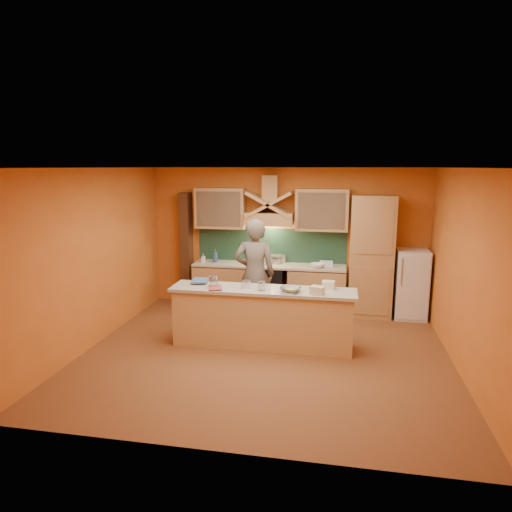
% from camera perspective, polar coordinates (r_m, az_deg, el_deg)
% --- Properties ---
extents(floor, '(5.50, 5.00, 0.01)m').
position_cam_1_polar(floor, '(7.15, 1.20, -12.09)').
color(floor, brown).
rests_on(floor, ground).
extents(ceiling, '(5.50, 5.00, 0.01)m').
position_cam_1_polar(ceiling, '(6.57, 1.30, 10.98)').
color(ceiling, white).
rests_on(ceiling, wall_back).
extents(wall_back, '(5.50, 0.02, 2.80)m').
position_cam_1_polar(wall_back, '(9.15, 3.80, 2.21)').
color(wall_back, orange).
rests_on(wall_back, floor).
extents(wall_front, '(5.50, 0.02, 2.80)m').
position_cam_1_polar(wall_front, '(4.36, -4.17, -7.90)').
color(wall_front, orange).
rests_on(wall_front, floor).
extents(wall_left, '(0.02, 5.00, 2.80)m').
position_cam_1_polar(wall_left, '(7.65, -19.52, -0.19)').
color(wall_left, orange).
rests_on(wall_left, floor).
extents(wall_right, '(0.02, 5.00, 2.80)m').
position_cam_1_polar(wall_right, '(6.84, 24.61, -1.85)').
color(wall_right, orange).
rests_on(wall_right, floor).
extents(base_cabinet_left, '(1.10, 0.60, 0.86)m').
position_cam_1_polar(base_cabinet_left, '(9.30, -4.19, -3.77)').
color(base_cabinet_left, tan).
rests_on(base_cabinet_left, floor).
extents(base_cabinet_right, '(1.10, 0.60, 0.86)m').
position_cam_1_polar(base_cabinet_right, '(9.01, 7.61, -4.32)').
color(base_cabinet_right, tan).
rests_on(base_cabinet_right, floor).
extents(counter_top, '(3.00, 0.62, 0.04)m').
position_cam_1_polar(counter_top, '(8.99, 1.63, -1.18)').
color(counter_top, beige).
rests_on(counter_top, base_cabinet_left).
extents(stove, '(0.60, 0.58, 0.90)m').
position_cam_1_polar(stove, '(9.10, 1.61, -3.95)').
color(stove, black).
rests_on(stove, floor).
extents(backsplash, '(3.00, 0.03, 0.70)m').
position_cam_1_polar(backsplash, '(9.20, 1.92, 1.33)').
color(backsplash, '#193729').
rests_on(backsplash, wall_back).
extents(range_hood, '(0.92, 0.50, 0.24)m').
position_cam_1_polar(range_hood, '(8.89, 1.71, 4.69)').
color(range_hood, tan).
rests_on(range_hood, wall_back).
extents(hood_chimney, '(0.30, 0.30, 0.50)m').
position_cam_1_polar(hood_chimney, '(8.94, 1.84, 8.46)').
color(hood_chimney, tan).
rests_on(hood_chimney, wall_back).
extents(upper_cabinet_left, '(1.00, 0.35, 0.80)m').
position_cam_1_polar(upper_cabinet_left, '(9.15, -4.44, 5.98)').
color(upper_cabinet_left, tan).
rests_on(upper_cabinet_left, wall_back).
extents(upper_cabinet_right, '(1.00, 0.35, 0.80)m').
position_cam_1_polar(upper_cabinet_right, '(8.85, 8.24, 5.72)').
color(upper_cabinet_right, tan).
rests_on(upper_cabinet_right, wall_back).
extents(pantry_column, '(0.80, 0.60, 2.30)m').
position_cam_1_polar(pantry_column, '(8.86, 14.20, -0.06)').
color(pantry_column, tan).
rests_on(pantry_column, floor).
extents(fridge, '(0.58, 0.60, 1.30)m').
position_cam_1_polar(fridge, '(9.05, 18.80, -3.33)').
color(fridge, white).
rests_on(fridge, floor).
extents(trim_column_left, '(0.20, 0.30, 2.30)m').
position_cam_1_polar(trim_column_left, '(9.51, -8.69, 0.91)').
color(trim_column_left, '#472816').
rests_on(trim_column_left, floor).
extents(island_body, '(2.80, 0.55, 0.88)m').
position_cam_1_polar(island_body, '(7.28, 0.82, -7.93)').
color(island_body, '#E0B272').
rests_on(island_body, floor).
extents(island_top, '(2.90, 0.62, 0.05)m').
position_cam_1_polar(island_top, '(7.14, 0.83, -4.29)').
color(island_top, beige).
rests_on(island_top, island_body).
extents(person, '(0.78, 0.59, 1.94)m').
position_cam_1_polar(person, '(7.96, -0.17, -2.27)').
color(person, '#70665B').
rests_on(person, floor).
extents(pot_large, '(0.28, 0.28, 0.15)m').
position_cam_1_polar(pot_large, '(8.89, 0.56, -0.84)').
color(pot_large, '#B0B0B7').
rests_on(pot_large, stove).
extents(pot_small, '(0.25, 0.25, 0.14)m').
position_cam_1_polar(pot_small, '(9.07, 2.47, -0.62)').
color(pot_small, '#B3B2BA').
rests_on(pot_small, stove).
extents(soap_bottle_a, '(0.09, 0.09, 0.17)m').
position_cam_1_polar(soap_bottle_a, '(9.23, -6.60, -0.26)').
color(soap_bottle_a, silver).
rests_on(soap_bottle_a, counter_top).
extents(soap_bottle_b, '(0.10, 0.11, 0.26)m').
position_cam_1_polar(soap_bottle_b, '(9.22, -5.11, 0.05)').
color(soap_bottle_b, '#304884').
rests_on(soap_bottle_b, counter_top).
extents(bowl_back, '(0.34, 0.34, 0.08)m').
position_cam_1_polar(bowl_back, '(8.76, 7.62, -1.20)').
color(bowl_back, white).
rests_on(bowl_back, counter_top).
extents(dish_rack, '(0.26, 0.21, 0.09)m').
position_cam_1_polar(dish_rack, '(8.94, 8.78, -0.96)').
color(dish_rack, white).
rests_on(dish_rack, counter_top).
extents(book_lower, '(0.28, 0.32, 0.03)m').
position_cam_1_polar(book_lower, '(7.14, -5.94, -4.03)').
color(book_lower, '#A04239').
rests_on(book_lower, island_top).
extents(book_upper, '(0.31, 0.38, 0.03)m').
position_cam_1_polar(book_upper, '(7.55, -7.97, -3.06)').
color(book_upper, '#426592').
rests_on(book_upper, island_top).
extents(jar_large, '(0.18, 0.18, 0.17)m').
position_cam_1_polar(jar_large, '(7.25, -5.33, -3.18)').
color(jar_large, silver).
rests_on(jar_large, island_top).
extents(jar_small, '(0.14, 0.14, 0.14)m').
position_cam_1_polar(jar_small, '(7.01, 0.67, -3.76)').
color(jar_small, silver).
rests_on(jar_small, island_top).
extents(kitchen_scale, '(0.16, 0.16, 0.10)m').
position_cam_1_polar(kitchen_scale, '(7.16, -1.25, -3.61)').
color(kitchen_scale, silver).
rests_on(kitchen_scale, island_top).
extents(mixing_bowl, '(0.34, 0.34, 0.08)m').
position_cam_1_polar(mixing_bowl, '(6.95, 4.34, -4.20)').
color(mixing_bowl, silver).
rests_on(mixing_bowl, island_top).
extents(cloth, '(0.24, 0.19, 0.01)m').
position_cam_1_polar(cloth, '(6.90, 3.93, -4.59)').
color(cloth, beige).
rests_on(cloth, island_top).
extents(grocery_bag_a, '(0.20, 0.17, 0.12)m').
position_cam_1_polar(grocery_bag_a, '(7.19, 9.04, -3.60)').
color(grocery_bag_a, '#ECEAC2').
rests_on(grocery_bag_a, island_top).
extents(grocery_bag_b, '(0.24, 0.21, 0.12)m').
position_cam_1_polar(grocery_bag_b, '(6.86, 7.67, -4.27)').
color(grocery_bag_b, beige).
rests_on(grocery_bag_b, island_top).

